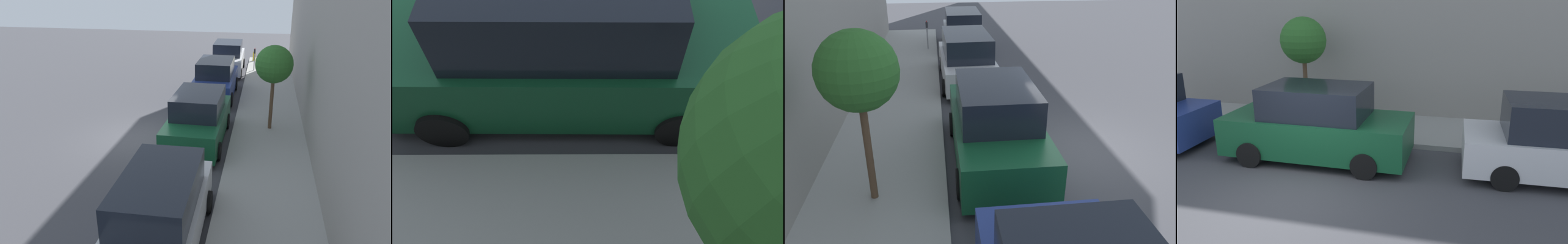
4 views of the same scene
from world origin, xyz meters
The scene contains 9 objects.
ground_plane centered at (0.00, 0.00, 0.00)m, with size 60.00×60.00×0.00m, color #424247.
sidewalk centered at (4.94, 0.00, 0.07)m, with size 2.87×32.00×0.15m.
parked_minivan_second centered at (2.42, -5.96, 0.92)m, with size 2.02×4.94×1.90m.
parked_suv_third centered at (2.27, 0.20, 0.93)m, with size 2.08×4.82×1.98m.
parked_suv_fourth centered at (2.15, 6.04, 0.93)m, with size 2.08×4.81×1.98m.
parked_suv_fifth centered at (2.22, 11.71, 0.93)m, with size 2.08×4.83×1.98m.
parking_meter_far centered at (3.95, 11.80, 1.04)m, with size 0.11×0.15×1.46m.
street_tree centered at (4.99, 1.68, 2.80)m, with size 1.48×1.48×3.42m.
fire_hydrant centered at (3.85, 14.82, 0.49)m, with size 0.20×0.20×0.69m.
Camera 1 is at (4.59, -13.23, 6.10)m, focal length 35.00 mm.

